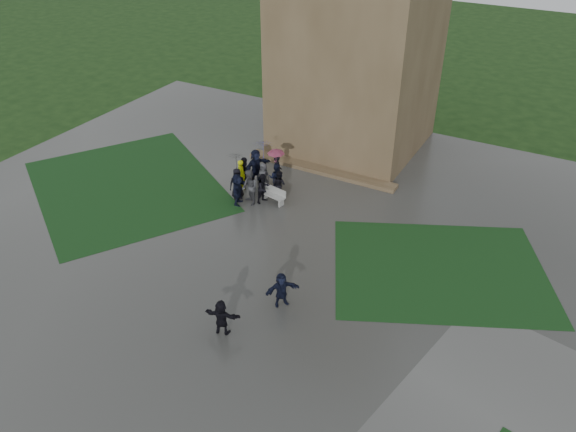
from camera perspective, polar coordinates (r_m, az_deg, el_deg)
The scene contains 9 objects.
ground at distance 24.46m, azimuth -7.76°, elevation -5.79°, with size 120.00×120.00×0.00m, color black.
plaza at distance 25.73m, azimuth -5.17°, elevation -3.38°, with size 34.00×34.00×0.02m, color #373735.
lawn_inset_left at distance 31.81m, azimuth -16.05°, elevation 2.96°, with size 11.00×9.00×0.01m, color black.
lawn_inset_right at distance 25.29m, azimuth 15.12°, elevation -5.24°, with size 9.00×7.00×0.01m, color black.
tower_plinth at distance 32.03m, azimuth 3.33°, elevation 4.69°, with size 9.00×0.80×0.22m, color brown.
bench at distance 28.92m, azimuth -1.46°, elevation 2.16°, with size 1.46×0.70×0.81m.
visitor_cluster at distance 29.45m, azimuth -3.40°, elevation 4.37°, with size 3.01×4.25×2.73m.
pedestrian_mid at distance 22.20m, azimuth -0.67°, elevation -7.47°, with size 1.40×0.50×1.51m, color black.
pedestrian_near at distance 21.16m, azimuth -6.77°, elevation -10.19°, with size 1.38×0.50×1.49m, color black.
Camera 1 is at (12.09, -15.04, 15.03)m, focal length 35.00 mm.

